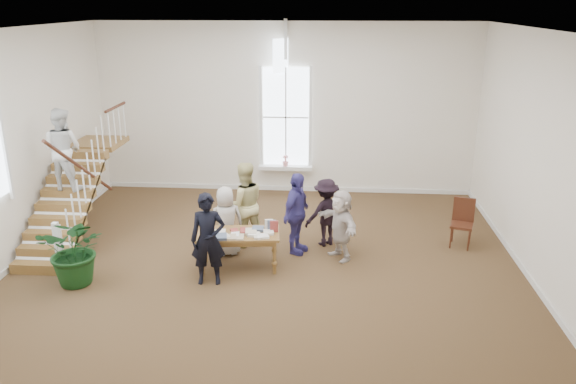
# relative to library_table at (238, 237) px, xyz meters

# --- Properties ---
(ground) EXTENTS (10.00, 10.00, 0.00)m
(ground) POSITION_rel_library_table_xyz_m (0.55, 0.34, -0.66)
(ground) COLOR #49341D
(ground) RESTS_ON ground
(room_shell) EXTENTS (10.49, 10.00, 10.00)m
(room_shell) POSITION_rel_library_table_xyz_m (0.55, 4.73, -0.26)
(room_shell) COLOR white
(room_shell) RESTS_ON ground
(staircase) EXTENTS (1.10, 4.10, 2.92)m
(staircase) POSITION_rel_library_table_xyz_m (-3.80, 1.09, 0.96)
(staircase) COLOR brown
(staircase) RESTS_ON ground
(library_table) EXTENTS (1.65, 0.95, 0.80)m
(library_table) POSITION_rel_library_table_xyz_m (0.00, 0.00, 0.00)
(library_table) COLOR brown
(library_table) RESTS_ON ground
(police_officer) EXTENTS (0.68, 0.49, 1.74)m
(police_officer) POSITION_rel_library_table_xyz_m (-0.45, -0.63, 0.21)
(police_officer) COLOR black
(police_officer) RESTS_ON ground
(elderly_woman) EXTENTS (0.83, 0.69, 1.46)m
(elderly_woman) POSITION_rel_library_table_xyz_m (-0.35, 0.62, 0.07)
(elderly_woman) COLOR beige
(elderly_woman) RESTS_ON ground
(person_yellow) EXTENTS (1.08, 0.97, 1.83)m
(person_yellow) POSITION_rel_library_table_xyz_m (-0.05, 1.12, 0.26)
(person_yellow) COLOR #D5CB85
(person_yellow) RESTS_ON ground
(woman_cluster_a) EXTENTS (0.77, 1.09, 1.72)m
(woman_cluster_a) POSITION_rel_library_table_xyz_m (1.08, 0.81, 0.20)
(woman_cluster_a) COLOR #3C357F
(woman_cluster_a) RESTS_ON ground
(woman_cluster_b) EXTENTS (1.09, 0.96, 1.47)m
(woman_cluster_b) POSITION_rel_library_table_xyz_m (1.68, 1.26, 0.07)
(woman_cluster_b) COLOR black
(woman_cluster_b) RESTS_ON ground
(woman_cluster_c) EXTENTS (1.06, 1.37, 1.45)m
(woman_cluster_c) POSITION_rel_library_table_xyz_m (1.98, 0.61, 0.06)
(woman_cluster_c) COLOR beige
(woman_cluster_c) RESTS_ON ground
(floor_plant) EXTENTS (1.22, 1.06, 1.35)m
(floor_plant) POSITION_rel_library_table_xyz_m (-2.85, -0.84, 0.01)
(floor_plant) COLOR #123814
(floor_plant) RESTS_ON ground
(side_chair) EXTENTS (0.56, 0.56, 1.04)m
(side_chair) POSITION_rel_library_table_xyz_m (4.57, 1.45, -0.08)
(side_chair) COLOR #3B1A10
(side_chair) RESTS_ON ground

